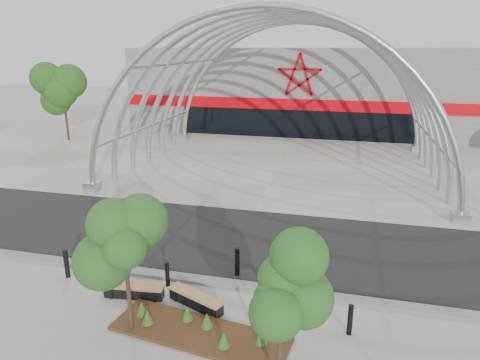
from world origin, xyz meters
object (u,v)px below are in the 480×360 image
object	(u,v)px
street_tree_0	(124,243)
bench_0	(134,291)
street_tree_1	(282,291)
bench_1	(196,301)
bollard_2	(237,262)

from	to	relation	value
street_tree_0	bench_0	world-z (taller)	street_tree_0
street_tree_1	bench_1	distance (m)	4.86
street_tree_1	street_tree_0	bearing A→B (deg)	166.73
street_tree_0	street_tree_1	size ratio (longest dim) A/B	1.06
street_tree_0	bollard_2	world-z (taller)	street_tree_0
street_tree_0	bench_1	distance (m)	3.44
bench_0	bench_1	xyz separation A→B (m)	(2.22, -0.01, 0.00)
street_tree_1	bollard_2	size ratio (longest dim) A/B	3.40
street_tree_1	bench_0	xyz separation A→B (m)	(-5.38, 2.74, -2.49)
street_tree_1	bench_0	bearing A→B (deg)	153.05
street_tree_0	street_tree_1	world-z (taller)	street_tree_0
street_tree_1	bench_0	distance (m)	6.53
bench_0	bench_1	distance (m)	2.22
street_tree_0	bench_0	xyz separation A→B (m)	(-0.77, 1.65, -2.66)
bench_1	bollard_2	bearing A→B (deg)	70.02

